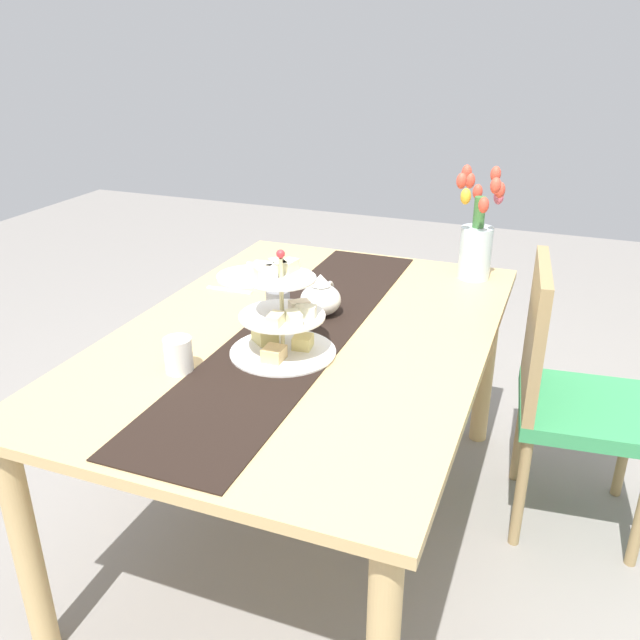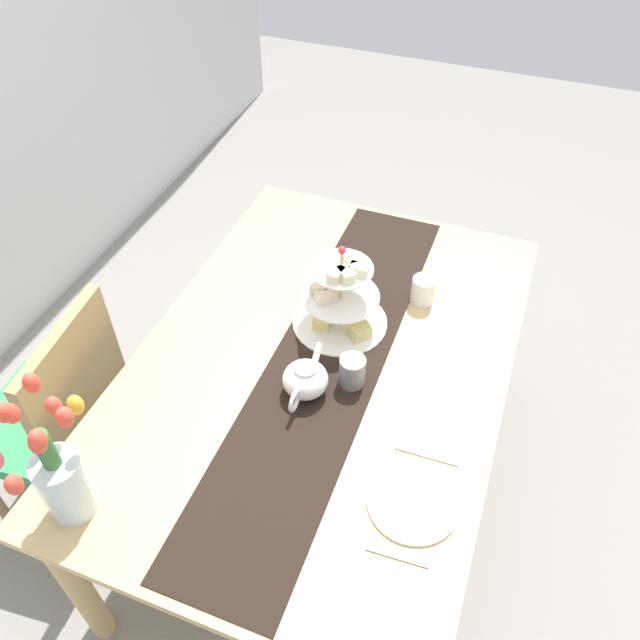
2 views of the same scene
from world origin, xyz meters
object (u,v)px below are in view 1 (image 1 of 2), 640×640
dinner_plate_left (248,276)px  teapot (321,298)px  mug_grey (278,304)px  tulip_vase (477,237)px  fork_left (265,265)px  mug_white_text (178,355)px  tiered_cake_stand (282,320)px  dining_table (305,358)px  knife_left (229,290)px  chair_left (566,388)px

dinner_plate_left → teapot: bearing=58.5°
mug_grey → tulip_vase: bearing=140.1°
fork_left → mug_white_text: mug_white_text is taller
tiered_cake_stand → mug_white_text: tiered_cake_stand is taller
dinner_plate_left → tiered_cake_stand: bearing=35.5°
tulip_vase → dining_table: bearing=-30.8°
fork_left → mug_white_text: (0.87, 0.16, 0.04)m
tiered_cake_stand → mug_white_text: (0.20, -0.22, -0.06)m
knife_left → dining_table: bearing=59.7°
teapot → dinner_plate_left: 0.45m
fork_left → knife_left: size_ratio=0.88×
tiered_cake_stand → teapot: 0.30m
chair_left → knife_left: chair_left is taller
mug_grey → fork_left: bearing=-149.9°
tulip_vase → mug_grey: size_ratio=4.30×
teapot → mug_white_text: 0.54m
tiered_cake_stand → teapot: (-0.29, 0.00, -0.04)m
dining_table → tiered_cake_stand: tiered_cake_stand is taller
dinner_plate_left → fork_left: size_ratio=1.53×
chair_left → mug_white_text: size_ratio=9.58×
chair_left → tiered_cake_stand: size_ratio=2.99×
dining_table → knife_left: (-0.22, -0.38, 0.09)m
dinner_plate_left → knife_left: dinner_plate_left is taller
dining_table → mug_grey: bearing=-116.0°
tulip_vase → mug_white_text: size_ratio=4.30×
knife_left → mug_grey: mug_grey is taller
fork_left → mug_grey: (0.46, 0.26, 0.05)m
fork_left → mug_white_text: 0.88m
mug_white_text → dinner_plate_left: bearing=-167.5°
tiered_cake_stand → knife_left: tiered_cake_stand is taller
dinner_plate_left → mug_grey: size_ratio=2.42×
fork_left → knife_left: (0.29, 0.00, 0.00)m
tiered_cake_stand → mug_grey: tiered_cake_stand is taller
tiered_cake_stand → teapot: tiered_cake_stand is taller
dining_table → fork_left: size_ratio=10.72×
tiered_cake_stand → mug_grey: size_ratio=3.20×
fork_left → mug_grey: 0.53m
dining_table → tulip_vase: 0.81m
chair_left → dinner_plate_left: chair_left is taller
fork_left → teapot: bearing=45.1°
teapot → dining_table: bearing=0.0°
teapot → mug_grey: teapot is taller
tiered_cake_stand → teapot: size_ratio=1.28×
dining_table → fork_left: (-0.51, -0.38, 0.09)m
tiered_cake_stand → mug_grey: bearing=-152.8°
dining_table → teapot: teapot is taller
dining_table → tulip_vase: bearing=149.2°
fork_left → knife_left: same height
tiered_cake_stand → tulip_vase: 0.92m
knife_left → tiered_cake_stand: bearing=44.6°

